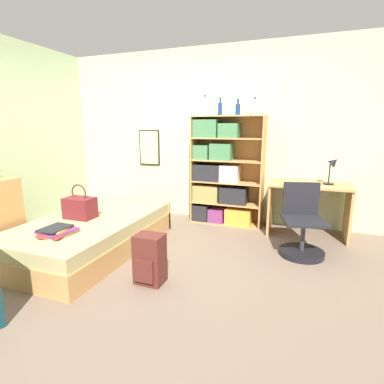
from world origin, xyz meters
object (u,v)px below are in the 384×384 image
(bottle_brown, at_px, (220,109))
(bookcase, at_px, (221,175))
(bottle_blue, at_px, (255,108))
(backpack, at_px, (150,259))
(bed, at_px, (92,234))
(bottle_clear, at_px, (238,109))
(desk_chair, at_px, (302,233))
(desk, at_px, (308,200))
(book_stack_on_bed, at_px, (58,231))
(handbag, at_px, (80,207))
(bottle_green, at_px, (205,108))
(desk_lamp, at_px, (333,166))

(bottle_brown, bearing_deg, bookcase, -47.75)
(bottle_brown, relative_size, bottle_blue, 1.08)
(backpack, bearing_deg, bookcase, 86.06)
(bed, height_order, bottle_brown, bottle_brown)
(bottle_brown, height_order, backpack, bottle_brown)
(bottle_clear, xyz_separation_m, desk_chair, (0.95, -0.81, -1.43))
(desk, height_order, backpack, desk)
(bottle_brown, bearing_deg, desk, -6.89)
(bottle_brown, distance_m, desk_chair, 2.07)
(bottle_clear, distance_m, desk, 1.57)
(bottle_clear, bearing_deg, bottle_blue, 6.65)
(desk, distance_m, desk_chair, 0.74)
(bottle_clear, bearing_deg, book_stack_on_bed, -122.43)
(handbag, distance_m, bottle_green, 2.19)
(bottle_blue, distance_m, desk, 1.44)
(bottle_green, relative_size, bottle_clear, 1.30)
(bed, bearing_deg, book_stack_on_bed, -84.49)
(desk_lamp, bearing_deg, backpack, -130.36)
(book_stack_on_bed, distance_m, bottle_green, 2.57)
(bottle_blue, xyz_separation_m, desk_lamp, (1.04, -0.10, -0.74))
(bottle_blue, bearing_deg, desk_chair, -49.08)
(handbag, distance_m, desk, 2.90)
(desk, xyz_separation_m, desk_chair, (-0.06, -0.70, -0.23))
(bottle_clear, xyz_separation_m, backpack, (-0.36, -2.00, -1.44))
(bottle_green, distance_m, backpack, 2.45)
(bed, height_order, bottle_blue, bottle_blue)
(book_stack_on_bed, bearing_deg, bottle_clear, 57.57)
(handbag, relative_size, desk_lamp, 1.09)
(bed, relative_size, bottle_blue, 8.52)
(bottle_green, xyz_separation_m, desk, (1.48, -0.08, -1.22))
(bottle_clear, bearing_deg, desk_chair, -40.41)
(bottle_clear, bearing_deg, handbag, -134.11)
(book_stack_on_bed, distance_m, bottle_brown, 2.70)
(desk, height_order, desk_lamp, desk_lamp)
(bottle_blue, height_order, desk_chair, bottle_blue)
(bookcase, relative_size, bottle_clear, 7.24)
(desk_chair, height_order, backpack, desk_chair)
(book_stack_on_bed, relative_size, bottle_green, 1.34)
(bookcase, xyz_separation_m, desk_chair, (1.18, -0.81, -0.48))
(bottle_brown, height_order, desk_lamp, bottle_brown)
(bottle_brown, height_order, bottle_clear, bottle_brown)
(bottle_clear, xyz_separation_m, bottle_blue, (0.23, 0.03, 0.01))
(handbag, relative_size, desk_chair, 0.50)
(bottle_brown, xyz_separation_m, bottle_clear, (0.27, -0.04, -0.01))
(bookcase, xyz_separation_m, bottle_clear, (0.23, 0.00, 0.95))
(bottle_clear, relative_size, backpack, 0.47)
(bottle_clear, bearing_deg, bookcase, -179.89)
(bookcase, relative_size, bottle_brown, 6.22)
(bottle_green, bearing_deg, handbag, -124.17)
(bottle_green, bearing_deg, bottle_blue, 4.75)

